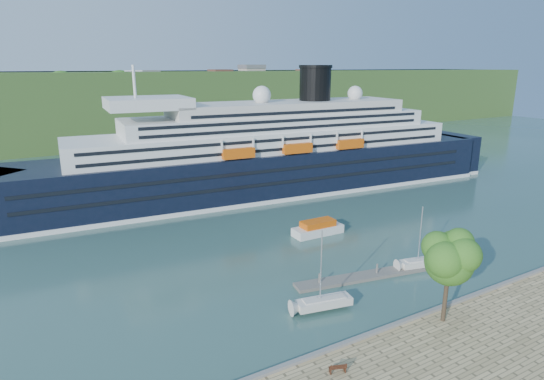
{
  "coord_description": "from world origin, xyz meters",
  "views": [
    {
      "loc": [
        -35.53,
        -28.67,
        25.97
      ],
      "look_at": [
        -1.65,
        30.0,
        7.41
      ],
      "focal_mm": 30.0,
      "sensor_mm": 36.0,
      "label": 1
    }
  ],
  "objects": [
    {
      "name": "sailboat_white_near",
      "position": [
        -8.22,
        7.22,
        4.47
      ],
      "size": [
        7.16,
        3.2,
        8.94
      ],
      "primitive_type": null,
      "rotation": [
        0.0,
        0.0,
        -0.19
      ],
      "color": "silver",
      "rests_on": "ground"
    },
    {
      "name": "promenade_tree",
      "position": [
        0.02,
        -1.86,
        6.28
      ],
      "size": [
        6.38,
        6.38,
        10.56
      ],
      "primitive_type": null,
      "color": "#265516",
      "rests_on": "promenade"
    },
    {
      "name": "cruise_ship",
      "position": [
        9.02,
        52.56,
        13.13
      ],
      "size": [
        117.9,
        26.5,
        26.25
      ],
      "primitive_type": null,
      "rotation": [
        0.0,
        0.0,
        -0.08
      ],
      "color": "black",
      "rests_on": "ground"
    },
    {
      "name": "sailboat_white_far",
      "position": [
        9.21,
        9.44,
        4.12
      ],
      "size": [
        6.61,
        3.21,
        8.23
      ],
      "primitive_type": null,
      "rotation": [
        0.0,
        0.0,
        -0.24
      ],
      "color": "silver",
      "rests_on": "ground"
    },
    {
      "name": "far_hillside",
      "position": [
        0.0,
        145.0,
        12.0
      ],
      "size": [
        400.0,
        50.0,
        24.0
      ],
      "primitive_type": "cube",
      "color": "#375C24",
      "rests_on": "ground"
    },
    {
      "name": "tender_launch",
      "position": [
        4.81,
        26.59,
        1.16
      ],
      "size": [
        8.45,
        3.05,
        2.32
      ],
      "primitive_type": null,
      "rotation": [
        0.0,
        0.0,
        -0.02
      ],
      "color": "#D5550C",
      "rests_on": "ground"
    },
    {
      "name": "quay_coping",
      "position": [
        0.0,
        -0.2,
        1.15
      ],
      "size": [
        220.0,
        0.5,
        0.3
      ],
      "primitive_type": "cube",
      "color": "slate",
      "rests_on": "promenade"
    },
    {
      "name": "park_bench",
      "position": [
        -14.3,
        -2.96,
        1.5
      ],
      "size": [
        1.67,
        1.13,
        0.99
      ],
      "primitive_type": null,
      "rotation": [
        0.0,
        0.0,
        -0.35
      ],
      "color": "#4B2515",
      "rests_on": "promenade"
    },
    {
      "name": "ground",
      "position": [
        0.0,
        0.0,
        0.0
      ],
      "size": [
        400.0,
        400.0,
        0.0
      ],
      "primitive_type": "plane",
      "color": "#2D5049",
      "rests_on": "ground"
    },
    {
      "name": "floating_pontoon",
      "position": [
        0.71,
        11.06,
        0.2
      ],
      "size": [
        18.39,
        5.43,
        0.41
      ],
      "primitive_type": null,
      "rotation": [
        0.0,
        0.0,
        -0.18
      ],
      "color": "slate",
      "rests_on": "ground"
    }
  ]
}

